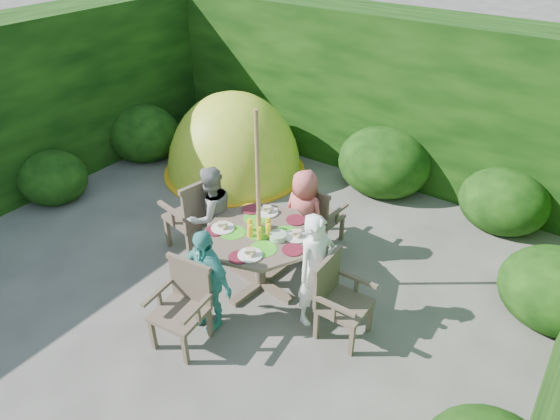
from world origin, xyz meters
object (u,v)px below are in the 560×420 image
Objects in this scene: garden_chair_left at (196,214)px; child_right at (316,270)px; garden_chair_back at (319,215)px; dome_tent at (235,171)px; garden_chair_right at (338,297)px; parasol_pole at (259,207)px; child_left at (211,216)px; patio_table at (260,242)px; child_back at (304,215)px; child_front at (206,279)px; garden_chair_front at (184,304)px.

child_right is (1.88, -0.18, 0.11)m from garden_chair_left.
dome_tent reaches higher than garden_chair_back.
parasol_pole is at bearing 82.79° from garden_chair_right.
child_left is at bearing 82.99° from garden_chair_right.
child_left reaches higher than garden_chair_right.
garden_chair_back is (0.11, 1.10, -0.19)m from patio_table.
child_right is 1.02× the size of child_left.
child_left is (-0.91, -1.02, 0.19)m from garden_chair_back.
patio_table is at bearing 88.57° from garden_chair_back.
dome_tent is at bearing 135.70° from parasol_pole.
patio_table is at bearing 95.16° from garden_chair_left.
child_front is (-0.16, -1.59, 0.00)m from child_back.
child_back is 1.00× the size of child_front.
child_left is at bearing 174.23° from patio_table.
garden_chair_back is at bearing 84.05° from parasol_pole.
garden_chair_left reaches higher than garden_chair_back.
child_left is at bearing 135.80° from child_front.
garden_chair_front is at bearing -96.72° from parasol_pole.
child_right is at bearing -5.92° from patio_table.
garden_chair_front is at bearing 127.63° from garden_chair_right.
dome_tent reaches higher than garden_chair_left.
parasol_pole is 0.82× the size of dome_tent.
child_right is at bearing 41.12° from garden_chair_front.
garden_chair_front is 0.67× the size of child_right.
garden_chair_back is (-0.98, 1.22, -0.02)m from garden_chair_right.
parasol_pole reaches higher than garden_chair_right.
child_back is (-0.71, 0.88, -0.06)m from child_right.
child_left is at bearing -69.40° from dome_tent.
child_right is 1.13m from child_back.
parasol_pole is at bearing 99.54° from child_left.
child_left is (-0.80, 0.08, 0.00)m from patio_table.
child_front is at bearing -67.51° from dome_tent.
dome_tent reaches higher than child_left.
child_right reaches higher than garden_chair_left.
dome_tent is at bearing 55.01° from garden_chair_right.
child_back is (-1.01, 0.92, 0.13)m from garden_chair_right.
garden_chair_back is at bearing 77.13° from garden_chair_front.
child_front reaches higher than garden_chair_front.
child_front is 0.45× the size of dome_tent.
garden_chair_right is 1.37m from child_back.
patio_table is 1.62× the size of garden_chair_right.
garden_chair_right is 1.57m from garden_chair_front.
patio_table is 1.12m from garden_chair_front.
garden_chair_front is at bearing -70.82° from dome_tent.
garden_chair_front is 0.73× the size of child_front.
patio_table is at bearing 87.53° from child_back.
child_back is at bearing 84.16° from parasol_pole.
parasol_pole reaches higher than garden_chair_left.
patio_table is 2.97m from dome_tent.
child_left is (-0.67, 1.18, 0.17)m from garden_chair_front.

